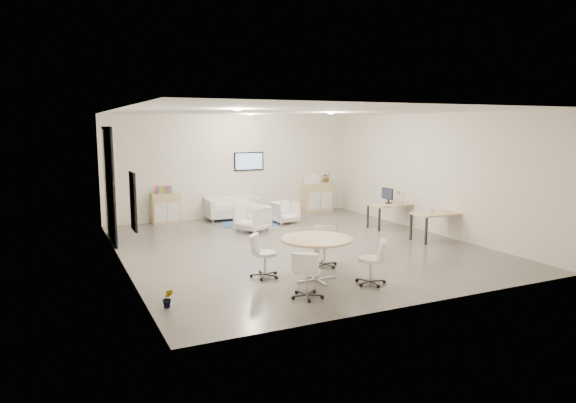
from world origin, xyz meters
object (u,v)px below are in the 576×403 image
at_px(sideboard_right, 317,197).
at_px(desk_front, 439,215).
at_px(desk_rear, 392,206).
at_px(loveseat, 232,209).
at_px(sideboard_left, 166,208).
at_px(armchair_right, 285,211).
at_px(armchair_left, 252,217).
at_px(round_table, 317,242).

xyz_separation_m(sideboard_right, desk_front, (0.69, -5.14, 0.14)).
bearing_deg(desk_rear, loveseat, 134.63).
xyz_separation_m(sideboard_left, sideboard_right, (5.07, -0.03, 0.04)).
xyz_separation_m(armchair_right, desk_front, (2.54, -3.72, 0.28)).
distance_m(sideboard_left, armchair_left, 2.88).
height_order(sideboard_right, armchair_right, sideboard_right).
distance_m(sideboard_left, desk_front, 7.74).
height_order(sideboard_left, armchair_left, sideboard_left).
height_order(armchair_right, round_table, round_table).
relative_size(desk_rear, desk_front, 0.98).
bearing_deg(loveseat, sideboard_left, 176.93).
relative_size(armchair_right, desk_rear, 0.52).
bearing_deg(sideboard_right, desk_front, -82.36).
relative_size(armchair_left, desk_front, 0.57).
bearing_deg(round_table, loveseat, 84.34).
bearing_deg(desk_front, sideboard_right, 99.41).
xyz_separation_m(loveseat, desk_front, (3.76, -5.00, 0.30)).
distance_m(loveseat, desk_front, 6.26).
bearing_deg(sideboard_right, sideboard_left, 179.67).
bearing_deg(armchair_right, sideboard_right, 33.44).
height_order(armchair_left, desk_rear, armchair_left).
height_order(loveseat, desk_front, loveseat).
bearing_deg(armchair_right, armchair_left, -155.45).
bearing_deg(desk_rear, sideboard_right, 95.65).
height_order(loveseat, round_table, round_table).
bearing_deg(desk_rear, armchair_right, 137.50).
xyz_separation_m(sideboard_left, round_table, (1.33, -6.91, 0.28)).
xyz_separation_m(sideboard_left, armchair_left, (1.89, -2.17, -0.06)).
xyz_separation_m(armchair_left, desk_rear, (3.75, -1.21, 0.22)).
relative_size(armchair_right, round_table, 0.53).
height_order(sideboard_left, round_table, sideboard_left).
height_order(sideboard_right, armchair_left, sideboard_right).
bearing_deg(desk_rear, round_table, -144.67).
bearing_deg(armchair_left, desk_front, 22.88).
distance_m(sideboard_right, desk_rear, 3.39).
bearing_deg(sideboard_left, desk_rear, -30.88).
relative_size(armchair_left, round_table, 0.59).
bearing_deg(round_table, sideboard_right, 61.51).
height_order(loveseat, desk_rear, loveseat).
bearing_deg(armchair_right, desk_rear, -42.44).
relative_size(loveseat, round_table, 1.23).
relative_size(loveseat, desk_front, 1.20).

